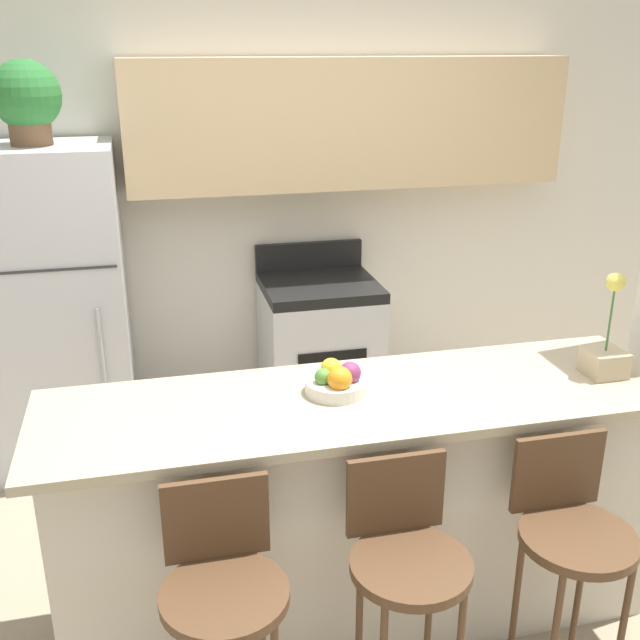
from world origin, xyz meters
name	(u,v)px	position (x,y,z in m)	size (l,w,h in m)	color
ground_plane	(358,613)	(0.00, 0.00, 0.00)	(14.00, 14.00, 0.00)	gray
wall_back	(299,176)	(0.17, 1.89, 1.47)	(5.60, 0.38, 2.55)	silver
counter_bar	(361,510)	(0.00, 0.00, 0.50)	(2.35, 0.66, 0.99)	beige
refrigerator	(54,311)	(-1.22, 1.60, 0.86)	(0.75, 0.63, 1.72)	silver
stove_range	(320,354)	(0.22, 1.61, 0.46)	(0.65, 0.61, 1.07)	silver
bar_stool_left	(223,591)	(-0.58, -0.50, 0.64)	(0.39, 0.39, 0.96)	#4C331E
bar_stool_mid	(406,562)	(0.00, -0.50, 0.64)	(0.39, 0.39, 0.96)	#4C331E
bar_stool_right	(571,536)	(0.58, -0.50, 0.64)	(0.39, 0.39, 0.96)	#4C331E
potted_plant_on_fridge	(26,99)	(-1.22, 1.60, 1.94)	(0.33, 0.33, 0.40)	brown
orchid_vase	(606,351)	(0.95, -0.03, 1.09)	(0.14, 0.14, 0.41)	tan
fruit_bowl	(337,381)	(-0.09, 0.05, 1.04)	(0.23, 0.23, 0.12)	silver
trash_bin	(179,429)	(-0.63, 1.39, 0.19)	(0.28, 0.28, 0.38)	#59595B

